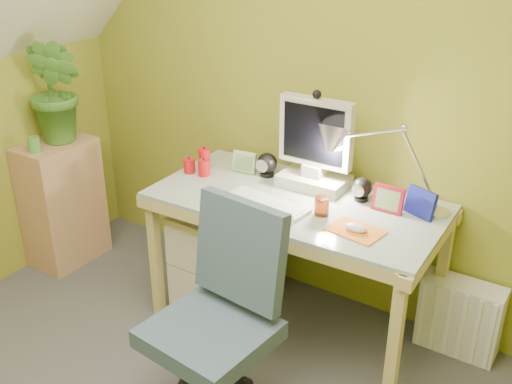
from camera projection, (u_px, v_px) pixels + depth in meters
The scene contains 19 objects.
wall_back at pixel (320, 89), 3.07m from camera, with size 3.20×0.01×2.40m, color olive.
desk at pixel (294, 265), 3.07m from camera, with size 1.41×0.71×0.76m, color tan, non-canonical shape.
monitor at pixel (316, 135), 2.93m from camera, with size 0.40×0.23×0.55m, color beige, non-canonical shape.
speaker_left at pixel (267, 165), 3.14m from camera, with size 0.11×0.11×0.13m, color black, non-canonical shape.
speaker_right at pixel (362, 189), 2.87m from camera, with size 0.10×0.10×0.12m, color black, non-canonical shape.
keyboard at pixel (267, 204), 2.84m from camera, with size 0.42×0.13×0.02m, color white.
mousepad at pixel (356, 231), 2.61m from camera, with size 0.23×0.16×0.01m, color orange.
mouse at pixel (356, 228), 2.61m from camera, with size 0.10×0.06×0.03m, color silver.
amber_tumbler at pixel (322, 206), 2.74m from camera, with size 0.07×0.07×0.09m, color #9A3E16.
candle_cluster at pixel (200, 161), 3.19m from camera, with size 0.16×0.14×0.12m, color red, non-canonical shape.
photo_frame_red at pixel (388, 199), 2.77m from camera, with size 0.15×0.02×0.12m, color #B0122B.
photo_frame_blue at pixel (421, 203), 2.72m from camera, with size 0.15×0.02×0.13m, color navy.
photo_frame_green at pixel (244, 162), 3.19m from camera, with size 0.13×0.02×0.11m, color #A3BA80.
desk_lamp at pixel (405, 148), 2.69m from camera, with size 0.57×0.24×0.61m, color silver, non-canonical shape.
side_ledge at pixel (63, 203), 3.70m from camera, with size 0.29×0.45×0.78m, color tan.
potted_plant at pixel (57, 91), 3.42m from camera, with size 0.34×0.28×0.62m, color #417A28.
green_cup at pixel (34, 145), 3.39m from camera, with size 0.07×0.07×0.09m, color #51963E.
task_chair at pixel (209, 331), 2.43m from camera, with size 0.53×0.53×0.96m, color #394B5E, non-canonical shape.
radiator at pixel (460, 317), 2.98m from camera, with size 0.39×0.16×0.39m, color silver.
Camera 1 is at (1.37, -1.09, 2.02)m, focal length 42.00 mm.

